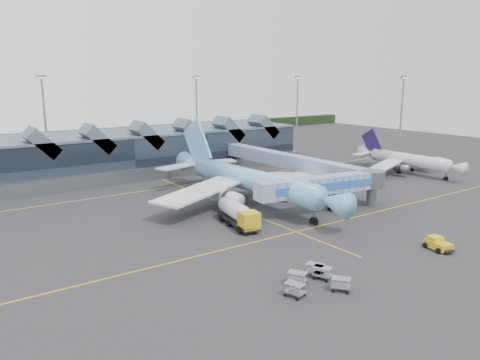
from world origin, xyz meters
TOP-DOWN VIEW (x-y plane):
  - ground at (0.00, 0.00)m, footprint 260.00×260.00m
  - taxi_stripes at (0.00, 10.00)m, footprint 120.00×60.00m
  - tree_line_far at (0.00, 110.00)m, footprint 260.00×4.00m
  - terminal at (-5.07, 47.35)m, footprint 90.00×22.25m
  - light_masts at (21.00, 62.80)m, footprint 132.40×42.56m
  - main_airliner at (4.00, 9.54)m, footprint 38.66×44.45m
  - regional_jet at (50.26, 9.99)m, footprint 26.09×28.34m
  - jet_bridge at (11.89, -3.24)m, footprint 24.42×7.27m
  - fuel_truck at (-5.25, -0.71)m, footprint 4.32×10.63m
  - pushback_tug at (10.21, -23.83)m, footprint 2.91×3.98m
  - baggage_carts at (-10.31, -22.37)m, footprint 7.17×6.61m

SIDE VIEW (x-z plane):
  - ground at x=0.00m, z-range 0.00..0.00m
  - taxi_stripes at x=0.00m, z-range 0.00..0.01m
  - pushback_tug at x=10.21m, z-range -0.08..1.55m
  - baggage_carts at x=-10.31m, z-range 0.09..1.48m
  - fuel_truck at x=-5.25m, z-range 0.21..3.75m
  - tree_line_far at x=0.00m, z-range 0.00..4.00m
  - regional_jet at x=50.26m, z-range -1.78..7.97m
  - main_airliner at x=4.00m, z-range -2.94..11.34m
  - jet_bridge at x=11.89m, z-range 1.35..7.57m
  - terminal at x=-5.07m, z-range -1.38..11.14m
  - light_masts at x=21.00m, z-range 1.26..23.71m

